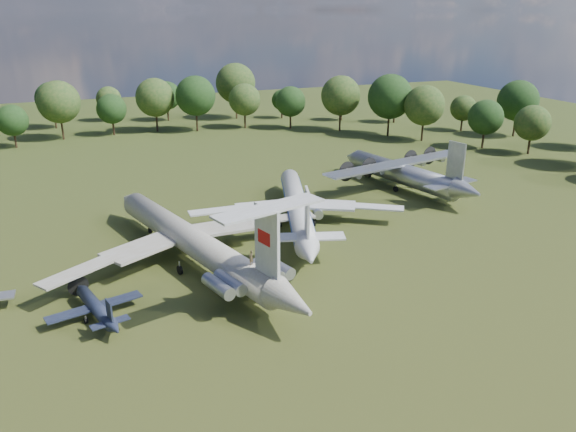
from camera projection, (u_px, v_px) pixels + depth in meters
name	position (u px, v px, depth m)	size (l,w,h in m)	color
ground	(212.00, 248.00, 76.80)	(300.00, 300.00, 0.00)	#203F15
il62_airliner	(192.00, 246.00, 71.30)	(38.10, 49.52, 4.86)	beige
tu104_jet	(297.00, 211.00, 84.58)	(32.33, 43.10, 4.31)	silver
an12_transport	(402.00, 176.00, 101.52)	(31.89, 35.64, 4.69)	#ADAFB5
small_prop_west	(97.00, 310.00, 58.86)	(10.04, 13.69, 2.01)	black
person_on_il62	(251.00, 258.00, 60.00)	(0.62, 0.40, 1.69)	olive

